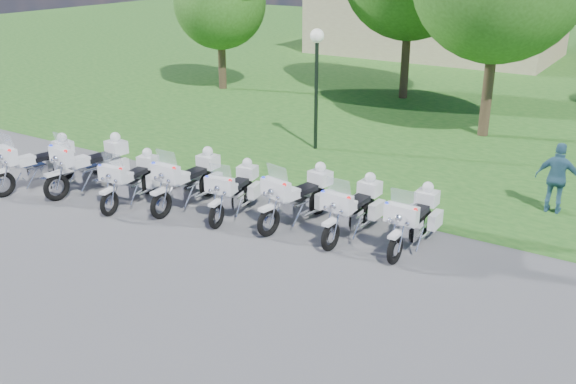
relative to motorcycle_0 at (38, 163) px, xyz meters
The scene contains 13 objects.
ground 6.91m from the motorcycle_0, ahead, with size 100.00×100.00×0.00m, color #5E5D63.
grass_lawn 27.92m from the motorcycle_0, 75.74° to the left, with size 100.00×48.00×0.01m, color #235C1D.
motorcycle_0 is the anchor object (origin of this frame).
motorcycle_1 1.54m from the motorcycle_0, 25.07° to the left, with size 1.11×2.61×1.76m.
motorcycle_2 3.06m from the motorcycle_0, 10.41° to the left, with size 0.97×2.30×1.55m.
motorcycle_3 4.53m from the motorcycle_0, 15.35° to the left, with size 0.83×2.49×1.68m.
motorcycle_4 5.87m from the motorcycle_0, 13.35° to the left, with size 0.97×2.26×1.52m.
motorcycle_5 7.54m from the motorcycle_0, 13.29° to the left, with size 1.10×2.45×1.66m.
motorcycle_6 8.93m from the motorcycle_0, 11.76° to the left, with size 0.84×2.39×1.60m.
motorcycle_7 10.33m from the motorcycle_0, 11.11° to the left, with size 0.78×2.35×1.58m.
lamp_post 8.83m from the motorcycle_0, 57.14° to the left, with size 0.44×0.44×3.87m.
building_west 28.10m from the motorcycle_0, 88.21° to the left, with size 14.56×8.32×4.10m.
bystander_c 13.63m from the motorcycle_0, 24.77° to the left, with size 1.05×0.44×1.80m, color #34637F.
Camera 1 is at (7.85, -10.44, 6.28)m, focal length 40.00 mm.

